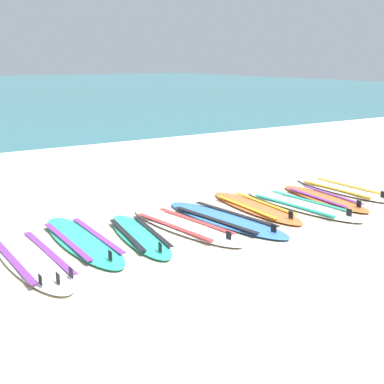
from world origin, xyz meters
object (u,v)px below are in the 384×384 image
object	(u,v)px
surfboard_0	(31,258)
surfboard_4	(225,219)
surfboard_3	(184,226)
surfboard_6	(301,205)
surfboard_7	(324,198)
surfboard_8	(343,190)
surfboard_1	(82,240)
surfboard_5	(255,207)
surfboard_2	(139,235)

from	to	relation	value
surfboard_0	surfboard_4	world-z (taller)	same
surfboard_3	surfboard_6	distance (m)	2.14
surfboard_7	surfboard_6	bearing A→B (deg)	-170.90
surfboard_3	surfboard_4	size ratio (longest dim) A/B	0.94
surfboard_7	surfboard_8	xyz separation A→B (m)	(0.71, 0.22, -0.00)
surfboard_0	surfboard_6	xyz separation A→B (m)	(4.30, -0.10, -0.00)
surfboard_0	surfboard_3	distance (m)	2.16
surfboard_1	surfboard_3	bearing A→B (deg)	-8.92
surfboard_5	surfboard_8	xyz separation A→B (m)	(2.04, 0.01, 0.00)
surfboard_1	surfboard_5	world-z (taller)	same
surfboard_4	surfboard_7	size ratio (longest dim) A/B	1.22
surfboard_0	surfboard_1	distance (m)	0.78
surfboard_4	surfboard_3	bearing A→B (deg)	175.97
surfboard_4	surfboard_7	bearing A→B (deg)	0.56
surfboard_1	surfboard_3	world-z (taller)	same
surfboard_0	surfboard_4	bearing A→B (deg)	-0.31
surfboard_0	surfboard_6	distance (m)	4.30
surfboard_5	surfboard_6	bearing A→B (deg)	-24.71
surfboard_3	surfboard_4	distance (m)	0.67
surfboard_0	surfboard_3	bearing A→B (deg)	0.84
surfboard_0	surfboard_5	distance (m)	3.62
surfboard_6	surfboard_1	bearing A→B (deg)	174.35
surfboard_1	surfboard_6	xyz separation A→B (m)	(3.56, -0.35, 0.00)
surfboard_5	surfboard_1	bearing A→B (deg)	179.30
surfboard_8	surfboard_0	bearing A→B (deg)	-177.69
surfboard_5	surfboard_8	bearing A→B (deg)	0.20
surfboard_0	surfboard_2	xyz separation A→B (m)	(1.46, 0.03, -0.00)
surfboard_3	surfboard_4	bearing A→B (deg)	-4.03
surfboard_2	surfboard_3	distance (m)	0.71
surfboard_0	surfboard_4	xyz separation A→B (m)	(2.83, -0.02, -0.00)
surfboard_5	surfboard_6	xyz separation A→B (m)	(0.69, -0.32, -0.00)
surfboard_5	surfboard_6	size ratio (longest dim) A/B	0.92
surfboard_0	surfboard_8	size ratio (longest dim) A/B	1.12
surfboard_1	surfboard_3	xyz separation A→B (m)	(1.42, -0.22, 0.00)
surfboard_0	surfboard_8	xyz separation A→B (m)	(5.65, 0.23, -0.00)
surfboard_3	surfboard_8	xyz separation A→B (m)	(3.48, 0.20, 0.00)
surfboard_3	surfboard_6	xyz separation A→B (m)	(2.13, -0.13, -0.00)
surfboard_2	surfboard_4	xyz separation A→B (m)	(1.38, -0.05, -0.00)
surfboard_2	surfboard_5	xyz separation A→B (m)	(2.15, 0.19, -0.00)
surfboard_5	surfboard_7	world-z (taller)	same
surfboard_7	surfboard_8	bearing A→B (deg)	17.29
surfboard_1	surfboard_4	xyz separation A→B (m)	(2.09, -0.27, -0.00)
surfboard_2	surfboard_8	world-z (taller)	same
surfboard_2	surfboard_5	world-z (taller)	same
surfboard_1	surfboard_8	size ratio (longest dim) A/B	1.08
surfboard_3	surfboard_5	size ratio (longest dim) A/B	1.06
surfboard_3	surfboard_7	world-z (taller)	same
surfboard_2	surfboard_8	bearing A→B (deg)	2.64
surfboard_1	surfboard_4	bearing A→B (deg)	-7.37
surfboard_4	surfboard_6	distance (m)	1.47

